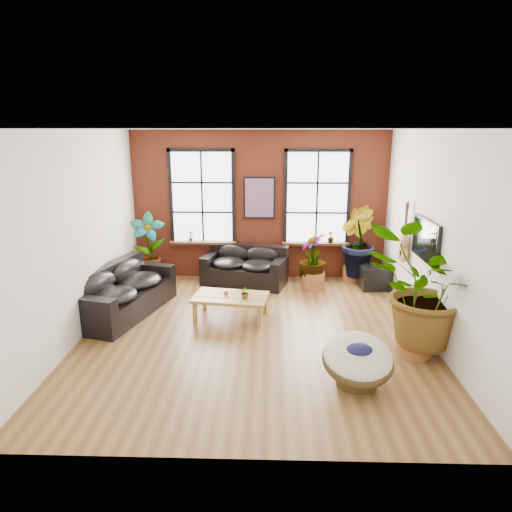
{
  "coord_description": "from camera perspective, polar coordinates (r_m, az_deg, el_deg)",
  "views": [
    {
      "loc": [
        0.25,
        -7.47,
        3.49
      ],
      "look_at": [
        0.0,
        0.6,
        1.25
      ],
      "focal_mm": 32.0,
      "sensor_mm": 36.0,
      "label": 1
    }
  ],
  "objects": [
    {
      "name": "room",
      "position": [
        7.82,
        -0.1,
        2.62
      ],
      "size": [
        6.04,
        6.54,
        3.54
      ],
      "color": "brown",
      "rests_on": "ground"
    },
    {
      "name": "sofa_back",
      "position": [
        10.66,
        -1.35,
        -1.37
      ],
      "size": [
        2.07,
        1.39,
        0.87
      ],
      "rotation": [
        0.0,
        0.0,
        -0.26
      ],
      "color": "black",
      "rests_on": "ground"
    },
    {
      "name": "sofa_left",
      "position": [
        9.3,
        -16.42,
        -4.38
      ],
      "size": [
        1.6,
        2.57,
        0.94
      ],
      "rotation": [
        0.0,
        0.0,
        1.3
      ],
      "color": "black",
      "rests_on": "ground"
    },
    {
      "name": "coffee_table",
      "position": [
        8.72,
        -3.2,
        -5.31
      ],
      "size": [
        1.49,
        0.99,
        0.54
      ],
      "rotation": [
        0.0,
        0.0,
        -0.15
      ],
      "color": "olive",
      "rests_on": "ground"
    },
    {
      "name": "papasan_chair",
      "position": [
        6.69,
        12.6,
        -12.54
      ],
      "size": [
        1.01,
        1.03,
        0.75
      ],
      "rotation": [
        0.0,
        0.0,
        0.01
      ],
      "color": "#483519",
      "rests_on": "ground"
    },
    {
      "name": "poster",
      "position": [
        10.76,
        0.42,
        7.28
      ],
      "size": [
        0.74,
        0.06,
        0.98
      ],
      "color": "black",
      "rests_on": "room"
    },
    {
      "name": "tv_wall_unit",
      "position": [
        8.72,
        19.65,
        1.68
      ],
      "size": [
        0.13,
        1.86,
        1.2
      ],
      "color": "black",
      "rests_on": "room"
    },
    {
      "name": "media_box",
      "position": [
        10.67,
        14.64,
        -2.59
      ],
      "size": [
        0.67,
        0.57,
        0.53
      ],
      "rotation": [
        0.0,
        0.0,
        0.06
      ],
      "color": "black",
      "rests_on": "ground"
    },
    {
      "name": "pot_back_left",
      "position": [
        11.04,
        -13.19,
        -2.27
      ],
      "size": [
        0.65,
        0.65,
        0.39
      ],
      "rotation": [
        0.0,
        0.0,
        0.26
      ],
      "color": "#9B5C32",
      "rests_on": "ground"
    },
    {
      "name": "pot_back_right",
      "position": [
        11.14,
        11.98,
        -2.17
      ],
      "size": [
        0.62,
        0.62,
        0.34
      ],
      "rotation": [
        0.0,
        0.0,
        0.39
      ],
      "color": "#9B5C32",
      "rests_on": "ground"
    },
    {
      "name": "pot_right_wall",
      "position": [
        7.85,
        19.12,
        -10.12
      ],
      "size": [
        0.57,
        0.57,
        0.41
      ],
      "rotation": [
        0.0,
        0.0,
        -0.01
      ],
      "color": "#9B5C32",
      "rests_on": "ground"
    },
    {
      "name": "pot_mid",
      "position": [
        10.48,
        7.13,
        -2.96
      ],
      "size": [
        0.67,
        0.67,
        0.38
      ],
      "rotation": [
        0.0,
        0.0,
        -0.35
      ],
      "color": "#9B5C32",
      "rests_on": "ground"
    },
    {
      "name": "floor_plant_back_left",
      "position": [
        10.85,
        -13.3,
        1.3
      ],
      "size": [
        0.88,
        0.67,
        1.51
      ],
      "primitive_type": "imported",
      "rotation": [
        0.0,
        0.0,
        0.18
      ],
      "color": "#113F1A",
      "rests_on": "ground"
    },
    {
      "name": "floor_plant_back_right",
      "position": [
        10.9,
        12.42,
        1.82
      ],
      "size": [
        1.06,
        1.14,
        1.66
      ],
      "primitive_type": "imported",
      "rotation": [
        0.0,
        0.0,
        2.02
      ],
      "color": "#113F1A",
      "rests_on": "ground"
    },
    {
      "name": "floor_plant_right_wall",
      "position": [
        7.5,
        20.1,
        -4.06
      ],
      "size": [
        1.84,
        1.64,
        1.88
      ],
      "primitive_type": "imported",
      "rotation": [
        0.0,
        0.0,
        3.25
      ],
      "color": "#113F1A",
      "rests_on": "ground"
    },
    {
      "name": "floor_plant_mid",
      "position": [
        10.35,
        7.06,
        -0.23
      ],
      "size": [
        0.73,
        0.73,
        1.13
      ],
      "primitive_type": "imported",
      "rotation": [
        0.0,
        0.0,
        4.89
      ],
      "color": "#113F1A",
      "rests_on": "ground"
    },
    {
      "name": "table_plant",
      "position": [
        8.53,
        -1.34,
        -4.54
      ],
      "size": [
        0.22,
        0.19,
        0.24
      ],
      "primitive_type": "imported",
      "rotation": [
        0.0,
        0.0,
        0.02
      ],
      "color": "#113F1A",
      "rests_on": "coffee_table"
    },
    {
      "name": "sill_plant_left",
      "position": [
        11.04,
        -8.19,
        2.5
      ],
      "size": [
        0.17,
        0.17,
        0.27
      ],
      "primitive_type": "imported",
      "rotation": [
        0.0,
        0.0,
        0.79
      ],
      "color": "#113F1A",
      "rests_on": "room"
    },
    {
      "name": "sill_plant_right",
      "position": [
        10.98,
        9.32,
        2.38
      ],
      "size": [
        0.19,
        0.19,
        0.27
      ],
      "primitive_type": "imported",
      "rotation": [
        0.0,
        0.0,
        3.49
      ],
      "color": "#113F1A",
      "rests_on": "room"
    }
  ]
}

